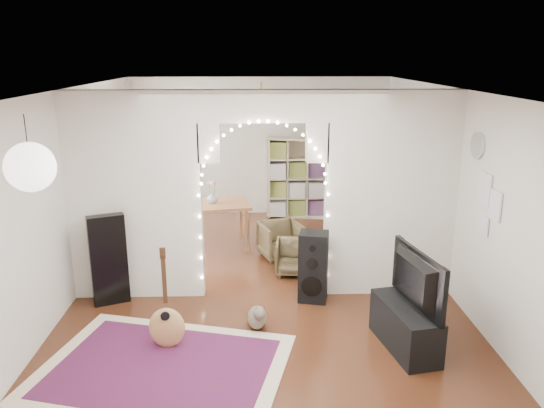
{
  "coord_description": "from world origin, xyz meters",
  "views": [
    {
      "loc": [
        -0.1,
        -6.6,
        3.12
      ],
      "look_at": [
        0.12,
        0.3,
        1.16
      ],
      "focal_mm": 35.0,
      "sensor_mm": 36.0,
      "label": 1
    }
  ],
  "objects_px": {
    "dining_chair_left": "(294,257)",
    "acoustic_guitar": "(166,312)",
    "dining_table": "(212,207)",
    "floor_speaker": "(313,267)",
    "dining_chair_right": "(281,240)",
    "media_console": "(405,327)",
    "bookcase": "(306,178)"
  },
  "relations": [
    {
      "from": "dining_chair_left",
      "to": "acoustic_guitar",
      "type": "bearing_deg",
      "value": -120.88
    },
    {
      "from": "acoustic_guitar",
      "to": "dining_table",
      "type": "xyz_separation_m",
      "value": [
        0.27,
        3.18,
        0.25
      ]
    },
    {
      "from": "floor_speaker",
      "to": "dining_chair_right",
      "type": "bearing_deg",
      "value": 114.69
    },
    {
      "from": "media_console",
      "to": "dining_chair_right",
      "type": "height_order",
      "value": "dining_chair_right"
    },
    {
      "from": "floor_speaker",
      "to": "dining_chair_right",
      "type": "distance_m",
      "value": 1.59
    },
    {
      "from": "acoustic_guitar",
      "to": "dining_chair_right",
      "type": "xyz_separation_m",
      "value": [
        1.37,
        2.67,
        -0.15
      ]
    },
    {
      "from": "media_console",
      "to": "dining_chair_left",
      "type": "relative_size",
      "value": 1.82
    },
    {
      "from": "dining_table",
      "to": "acoustic_guitar",
      "type": "bearing_deg",
      "value": -105.06
    },
    {
      "from": "acoustic_guitar",
      "to": "floor_speaker",
      "type": "bearing_deg",
      "value": 15.59
    },
    {
      "from": "media_console",
      "to": "acoustic_guitar",
      "type": "bearing_deg",
      "value": 166.68
    },
    {
      "from": "floor_speaker",
      "to": "bookcase",
      "type": "xyz_separation_m",
      "value": [
        0.26,
        3.75,
        0.32
      ]
    },
    {
      "from": "acoustic_guitar",
      "to": "dining_chair_left",
      "type": "height_order",
      "value": "acoustic_guitar"
    },
    {
      "from": "floor_speaker",
      "to": "media_console",
      "type": "bearing_deg",
      "value": -41.91
    },
    {
      "from": "media_console",
      "to": "bookcase",
      "type": "bearing_deg",
      "value": 85.69
    },
    {
      "from": "media_console",
      "to": "dining_chair_right",
      "type": "distance_m",
      "value": 3.01
    },
    {
      "from": "dining_chair_left",
      "to": "dining_chair_right",
      "type": "height_order",
      "value": "dining_chair_right"
    },
    {
      "from": "bookcase",
      "to": "floor_speaker",
      "type": "bearing_deg",
      "value": -81.57
    },
    {
      "from": "acoustic_guitar",
      "to": "media_console",
      "type": "xyz_separation_m",
      "value": [
        2.6,
        -0.09,
        -0.18
      ]
    },
    {
      "from": "floor_speaker",
      "to": "dining_chair_right",
      "type": "height_order",
      "value": "floor_speaker"
    },
    {
      "from": "bookcase",
      "to": "dining_chair_right",
      "type": "bearing_deg",
      "value": -92.99
    },
    {
      "from": "dining_chair_left",
      "to": "dining_chair_right",
      "type": "distance_m",
      "value": 0.68
    },
    {
      "from": "dining_table",
      "to": "dining_chair_right",
      "type": "bearing_deg",
      "value": -34.97
    },
    {
      "from": "acoustic_guitar",
      "to": "media_console",
      "type": "bearing_deg",
      "value": -19.48
    },
    {
      "from": "floor_speaker",
      "to": "dining_chair_left",
      "type": "relative_size",
      "value": 1.69
    },
    {
      "from": "floor_speaker",
      "to": "media_console",
      "type": "distance_m",
      "value": 1.51
    },
    {
      "from": "dining_table",
      "to": "floor_speaker",
      "type": "bearing_deg",
      "value": -64.95
    },
    {
      "from": "acoustic_guitar",
      "to": "dining_table",
      "type": "height_order",
      "value": "acoustic_guitar"
    },
    {
      "from": "acoustic_guitar",
      "to": "dining_chair_right",
      "type": "distance_m",
      "value": 3.0
    },
    {
      "from": "acoustic_guitar",
      "to": "media_console",
      "type": "relative_size",
      "value": 0.99
    },
    {
      "from": "floor_speaker",
      "to": "bookcase",
      "type": "distance_m",
      "value": 3.78
    },
    {
      "from": "media_console",
      "to": "dining_chair_right",
      "type": "relative_size",
      "value": 1.61
    },
    {
      "from": "acoustic_guitar",
      "to": "floor_speaker",
      "type": "distance_m",
      "value": 2.05
    }
  ]
}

